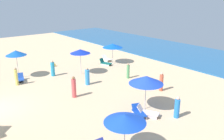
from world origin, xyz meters
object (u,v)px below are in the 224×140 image
lounge_chair_0_1 (147,112)px  lounge_chair_0_0 (139,112)px  umbrella_1 (16,53)px  beachgoer_1 (128,71)px  umbrella_4 (125,119)px  umbrella_0 (146,80)px  beach_ball_1 (54,65)px  lounge_chair_2_0 (106,59)px  beachgoer_4 (161,82)px  beachgoer_5 (74,88)px  lounge_chair_1_0 (20,79)px  umbrella_3 (80,51)px  beachgoer_3 (16,77)px  beachgoer_0 (53,69)px  beachgoer_2 (87,77)px  beachgoer_6 (177,108)px  lounge_chair_2_1 (105,63)px  umbrella_2 (113,46)px

lounge_chair_0_1 → lounge_chair_0_0: bearing=111.9°
umbrella_1 → beachgoer_1: bearing=50.3°
umbrella_4 → beachgoer_1: bearing=136.4°
umbrella_0 → beach_ball_1: bearing=-178.4°
lounge_chair_0_1 → lounge_chair_2_0: size_ratio=1.09×
umbrella_4 → beachgoer_4: bearing=118.2°
beachgoer_4 → beachgoer_5: beachgoer_5 is taller
beachgoer_4 → lounge_chair_1_0: bearing=14.0°
lounge_chair_0_0 → umbrella_4: bearing=-123.3°
lounge_chair_0_1 → lounge_chair_1_0: bearing=81.7°
umbrella_1 → lounge_chair_0_0: bearing=16.0°
umbrella_3 → beachgoer_5: 5.83m
umbrella_1 → umbrella_3: (2.90, 5.27, -0.10)m
beachgoer_3 → lounge_chair_2_0: bearing=-178.8°
lounge_chair_0_1 → beach_ball_1: size_ratio=4.33×
beachgoer_3 → beach_ball_1: beachgoer_3 is taller
umbrella_0 → lounge_chair_1_0: bearing=-155.9°
lounge_chair_0_1 → beachgoer_1: 7.52m
umbrella_1 → beachgoer_0: size_ratio=1.69×
lounge_chair_1_0 → beachgoer_2: (4.57, 4.42, 0.45)m
umbrella_4 → beachgoer_6: umbrella_4 is taller
lounge_chair_0_0 → lounge_chair_2_1: bearing=85.1°
umbrella_3 → beachgoer_0: 3.21m
lounge_chair_0_0 → beachgoer_1: beachgoer_1 is taller
lounge_chair_0_0 → beachgoer_1: (-5.94, 4.52, 0.44)m
beachgoer_0 → beachgoer_1: bearing=-109.5°
lounge_chair_0_0 → umbrella_4: (2.32, -3.34, 1.74)m
umbrella_3 → beachgoer_2: (2.85, -1.10, -1.65)m
beachgoer_3 → beachgoer_4: bearing=129.0°
umbrella_3 → beachgoer_5: (4.47, -3.41, -1.57)m
lounge_chair_2_0 → lounge_chair_2_1: lounge_chair_2_1 is taller
umbrella_1 → lounge_chair_2_1: bearing=78.8°
lounge_chair_2_1 → beachgoer_5: 9.19m
beachgoer_1 → beachgoer_5: size_ratio=0.87×
umbrella_3 → lounge_chair_1_0: bearing=-107.3°
umbrella_3 → beachgoer_5: umbrella_3 is taller
lounge_chair_2_1 → beachgoer_3: beachgoer_3 is taller
lounge_chair_2_1 → umbrella_3: (1.08, -3.89, 2.13)m
beachgoer_0 → beachgoer_5: size_ratio=0.94×
lounge_chair_2_0 → umbrella_3: bearing=-150.8°
umbrella_0 → beachgoer_0: umbrella_0 is taller
lounge_chair_2_1 → umbrella_4: umbrella_4 is taller
beachgoer_0 → umbrella_4: bearing=-166.1°
beachgoer_0 → umbrella_2: bearing=-67.3°
beachgoer_4 → beach_ball_1: (-12.14, -3.84, -0.58)m
lounge_chair_1_0 → beachgoer_4: 12.80m
beachgoer_2 → lounge_chair_0_0: bearing=-122.6°
umbrella_0 → lounge_chair_0_0: size_ratio=1.71×
lounge_chair_2_0 → beachgoer_1: (6.32, -2.25, 0.47)m
umbrella_0 → lounge_chair_1_0: (-11.08, -4.96, -1.91)m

